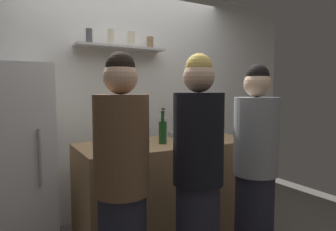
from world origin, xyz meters
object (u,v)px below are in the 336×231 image
Objects in this scene: baking_pan at (187,134)px; water_bottle_plastic at (202,133)px; wine_bottle_green_glass at (163,131)px; person_brown_jacket at (122,188)px; refrigerator at (14,161)px; wine_bottle_dark_glass at (118,131)px; person_blonde at (198,178)px; utensil_holder at (111,145)px; wine_bottle_pale_glass at (163,128)px; wine_bottle_amber_glass at (210,127)px; person_grey_hoodie at (255,170)px.

baking_pan is 0.48m from water_bottle_plastic.
water_bottle_plastic is at bearing -34.43° from wine_bottle_green_glass.
water_bottle_plastic is 1.05m from person_brown_jacket.
refrigerator is 4.76× the size of baking_pan.
refrigerator is at bearing 172.95° from wine_bottle_dark_glass.
person_blonde is at bearing -79.65° from wine_bottle_dark_glass.
person_brown_jacket reaches higher than baking_pan.
wine_bottle_pale_glass is (0.63, 0.33, 0.06)m from utensil_holder.
refrigerator is at bearing 170.15° from wine_bottle_amber_glass.
refrigerator is 0.98× the size of person_blonde.
person_blonde is (0.19, -1.05, -0.21)m from wine_bottle_dark_glass.
baking_pan is 1.21× the size of wine_bottle_dark_glass.
wine_bottle_green_glass is 0.64m from wine_bottle_amber_glass.
baking_pan is 0.75m from wine_bottle_dark_glass.
utensil_holder is at bearing -42.81° from refrigerator.
wine_bottle_green_glass reaches higher than water_bottle_plastic.
water_bottle_plastic is at bearing -2.12° from utensil_holder.
wine_bottle_dark_glass is at bearing 174.47° from baking_pan.
wine_bottle_amber_glass is 1.15m from person_blonde.
wine_bottle_pale_glass is 1.05× the size of wine_bottle_green_glass.
wine_bottle_green_glass is 0.87m from person_grey_hoodie.
wine_bottle_green_glass is at bearing -119.84° from wine_bottle_pale_glass.
person_blonde is (1.07, -1.16, 0.00)m from refrigerator.
wine_bottle_dark_glass is at bearing -130.38° from person_blonde.
wine_bottle_pale_glass is 0.19× the size of person_brown_jacket.
wine_bottle_green_glass is 0.77m from person_blonde.
wine_bottle_dark_glass is 0.89× the size of wine_bottle_pale_glass.
baking_pan is 0.50m from wine_bottle_green_glass.
wine_bottle_green_glass is at bearing 17.55° from utensil_holder.
utensil_holder is (-0.97, -0.42, 0.04)m from baking_pan.
water_bottle_plastic is at bearing -40.83° from wine_bottle_dark_glass.
utensil_holder is 1.13m from person_grey_hoodie.
wine_bottle_dark_glass is at bearing 139.17° from water_bottle_plastic.
refrigerator is 1.86m from wine_bottle_amber_glass.
refrigerator is 1.99m from person_grey_hoodie.
person_blonde is at bearing -103.42° from wine_bottle_pale_glass.
person_grey_hoodie is (0.44, -0.71, -0.25)m from wine_bottle_green_glass.
person_blonde is (-0.21, -0.89, -0.23)m from wine_bottle_pale_glass.
baking_pan is 0.26m from wine_bottle_amber_glass.
person_blonde reaches higher than person_brown_jacket.
person_blonde reaches higher than wine_bottle_dark_glass.
wine_bottle_dark_glass is (0.88, -0.11, 0.22)m from refrigerator.
person_grey_hoodie is at bearing -53.91° from wine_bottle_dark_glass.
wine_bottle_amber_glass is at bearing -4.93° from wine_bottle_pale_glass.
baking_pan is 1.18× the size of wine_bottle_amber_glass.
utensil_holder is 0.55m from wine_bottle_dark_glass.
wine_bottle_green_glass is (1.19, -0.43, 0.22)m from refrigerator.
wine_bottle_pale_glass is at bearing 175.07° from wine_bottle_amber_glass.
person_brown_jacket reaches higher than wine_bottle_pale_glass.
wine_bottle_amber_glass is (0.63, 0.11, -0.01)m from wine_bottle_green_glass.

